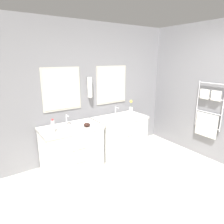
# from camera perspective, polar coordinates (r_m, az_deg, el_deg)

# --- Properties ---
(ground_plane) EXTENTS (16.00, 16.00, 0.00)m
(ground_plane) POSITION_cam_1_polar(r_m,az_deg,el_deg) (2.99, 20.14, -26.41)
(ground_plane) COLOR beige
(wall_back) EXTENTS (5.01, 0.17, 2.60)m
(wall_back) POSITION_cam_1_polar(r_m,az_deg,el_deg) (4.02, -5.01, 6.00)
(wall_back) COLOR slate
(wall_back) RESTS_ON ground_plane
(wall_right) EXTENTS (0.13, 4.36, 2.60)m
(wall_right) POSITION_cam_1_polar(r_m,az_deg,el_deg) (4.32, 24.67, 5.19)
(wall_right) COLOR slate
(wall_right) RESTS_ON ground_plane
(vanity_left) EXTENTS (1.05, 0.68, 0.78)m
(vanity_left) POSITION_cam_1_polar(r_m,az_deg,el_deg) (3.67, -11.26, -10.06)
(vanity_left) COLOR white
(vanity_left) RESTS_ON ground_plane
(vanity_right) EXTENTS (1.05, 0.68, 0.78)m
(vanity_right) POSITION_cam_1_polar(r_m,az_deg,el_deg) (4.16, 2.56, -6.68)
(vanity_right) COLOR white
(vanity_right) RESTS_ON ground_plane
(faucet_left) EXTENTS (0.17, 0.12, 0.18)m
(faucet_left) POSITION_cam_1_polar(r_m,az_deg,el_deg) (3.66, -12.80, -2.20)
(faucet_left) COLOR silver
(faucet_left) RESTS_ON vanity_left
(faucet_right) EXTENTS (0.17, 0.12, 0.18)m
(faucet_right) POSITION_cam_1_polar(r_m,az_deg,el_deg) (4.15, 1.09, 0.23)
(faucet_right) COLOR silver
(faucet_right) RESTS_ON vanity_right
(toiletry_bottle) EXTENTS (0.05, 0.05, 0.22)m
(toiletry_bottle) POSITION_cam_1_polar(r_m,az_deg,el_deg) (3.33, -16.51, -3.88)
(toiletry_bottle) COLOR silver
(toiletry_bottle) RESTS_ON vanity_left
(amenity_bowl) EXTENTS (0.11, 0.11, 0.07)m
(amenity_bowl) POSITION_cam_1_polar(r_m,az_deg,el_deg) (3.50, -7.19, -3.64)
(amenity_bowl) COLOR black
(amenity_bowl) RESTS_ON vanity_left
(flower_vase) EXTENTS (0.07, 0.07, 0.31)m
(flower_vase) POSITION_cam_1_polar(r_m,az_deg,el_deg) (4.26, 5.43, 1.07)
(flower_vase) COLOR silver
(flower_vase) RESTS_ON vanity_right
(soap_dish) EXTENTS (0.08, 0.06, 0.04)m
(soap_dish) POSITION_cam_1_polar(r_m,az_deg,el_deg) (3.80, 0.33, -2.27)
(soap_dish) COLOR white
(soap_dish) RESTS_ON vanity_right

